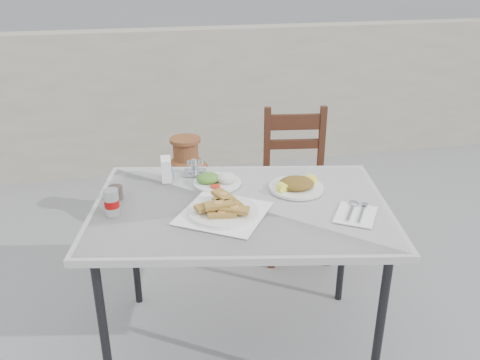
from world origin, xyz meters
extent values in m
plane|color=slate|center=(0.00, 0.00, 0.00)|extent=(80.00, 80.00, 0.00)
cylinder|color=black|center=(-0.64, -0.14, 0.36)|extent=(0.04, 0.04, 0.73)
cylinder|color=black|center=(0.44, -0.36, 0.36)|extent=(0.04, 0.04, 0.73)
cylinder|color=black|center=(-0.50, 0.55, 0.36)|extent=(0.04, 0.04, 0.73)
cylinder|color=black|center=(0.58, 0.32, 0.36)|extent=(0.04, 0.04, 0.73)
cube|color=silver|center=(-0.03, 0.09, 0.75)|extent=(1.42, 1.10, 0.03)
cube|color=white|center=(-0.03, 0.09, 0.77)|extent=(1.37, 1.05, 0.01)
cube|color=white|center=(-0.12, 0.02, 0.78)|extent=(0.46, 0.46, 0.00)
cylinder|color=white|center=(-0.12, 0.02, 0.78)|extent=(0.29, 0.29, 0.01)
cylinder|color=white|center=(-0.12, 0.02, 0.78)|extent=(0.30, 0.30, 0.01)
cylinder|color=white|center=(-0.09, 0.32, 0.78)|extent=(0.22, 0.22, 0.01)
ellipsoid|color=silver|center=(-0.05, 0.31, 0.80)|extent=(0.09, 0.09, 0.05)
ellipsoid|color=#3A7421|center=(-0.13, 0.33, 0.80)|extent=(0.11, 0.10, 0.05)
cylinder|color=red|center=(-0.11, 0.26, 0.79)|extent=(0.04, 0.04, 0.01)
cylinder|color=white|center=(0.25, 0.18, 0.78)|extent=(0.25, 0.25, 0.01)
ellipsoid|color=#246419|center=(0.25, 0.18, 0.80)|extent=(0.16, 0.15, 0.05)
cylinder|color=#FFF745|center=(0.17, 0.15, 0.80)|extent=(0.05, 0.05, 0.05)
cylinder|color=#FFF745|center=(0.33, 0.20, 0.80)|extent=(0.05, 0.05, 0.05)
cylinder|color=silver|center=(-0.57, 0.11, 0.83)|extent=(0.06, 0.06, 0.11)
cylinder|color=#AF0C0C|center=(-0.57, 0.11, 0.82)|extent=(0.06, 0.06, 0.03)
cylinder|color=silver|center=(-0.57, 0.11, 0.88)|extent=(0.06, 0.06, 0.00)
cylinder|color=white|center=(-0.55, 0.26, 0.82)|extent=(0.07, 0.07, 0.10)
cylinder|color=black|center=(-0.55, 0.26, 0.80)|extent=(0.06, 0.06, 0.06)
cube|color=white|center=(-0.32, 0.42, 0.83)|extent=(0.05, 0.09, 0.11)
cube|color=#1849B7|center=(-0.29, 0.42, 0.82)|extent=(0.02, 0.05, 0.06)
cube|color=silver|center=(-0.17, 0.46, 0.78)|extent=(0.12, 0.10, 0.01)
cylinder|color=white|center=(-0.20, 0.44, 0.82)|extent=(0.03, 0.03, 0.06)
cylinder|color=white|center=(-0.15, 0.44, 0.82)|extent=(0.03, 0.03, 0.06)
cylinder|color=silver|center=(-0.17, 0.48, 0.81)|extent=(0.03, 0.03, 0.05)
cube|color=white|center=(0.41, -0.11, 0.78)|extent=(0.24, 0.25, 0.00)
cube|color=silver|center=(0.39, -0.10, 0.78)|extent=(0.10, 0.14, 0.00)
ellipsoid|color=silver|center=(0.44, -0.03, 0.78)|extent=(0.04, 0.05, 0.01)
cube|color=silver|center=(0.43, -0.13, 0.78)|extent=(0.10, 0.14, 0.00)
cube|color=silver|center=(0.48, -0.05, 0.78)|extent=(0.05, 0.05, 0.00)
cube|color=#34180E|center=(0.31, 0.71, 0.22)|extent=(0.04, 0.04, 0.43)
cube|color=#34180E|center=(0.65, 0.66, 0.22)|extent=(0.04, 0.04, 0.43)
cube|color=#34180E|center=(0.36, 1.05, 0.22)|extent=(0.04, 0.04, 0.43)
cube|color=#34180E|center=(0.70, 1.00, 0.22)|extent=(0.04, 0.04, 0.43)
cube|color=maroon|center=(0.50, 0.86, 0.46)|extent=(0.46, 0.46, 0.05)
cube|color=#34180E|center=(0.36, 1.05, 0.67)|extent=(0.04, 0.04, 0.48)
cube|color=#34180E|center=(0.70, 1.00, 0.67)|extent=(0.04, 0.04, 0.48)
cube|color=#34180E|center=(0.53, 1.03, 0.82)|extent=(0.38, 0.09, 0.10)
cube|color=#34180E|center=(0.53, 1.03, 0.67)|extent=(0.38, 0.09, 0.06)
cylinder|color=brown|center=(-0.13, 1.27, 0.04)|extent=(0.29, 0.29, 0.07)
ellipsoid|color=brown|center=(-0.13, 1.27, 0.32)|extent=(0.38, 0.38, 0.48)
cylinder|color=beige|center=(-0.13, 1.27, 0.32)|extent=(0.39, 0.39, 0.05)
cylinder|color=brown|center=(-0.13, 1.27, 0.58)|extent=(0.16, 0.16, 0.15)
cylinder|color=brown|center=(-0.13, 1.27, 0.67)|extent=(0.20, 0.20, 0.02)
cube|color=#A59D8A|center=(0.00, 2.50, 0.60)|extent=(6.00, 0.25, 1.20)
camera|label=1|loc=(-0.47, -1.82, 1.76)|focal=38.00mm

